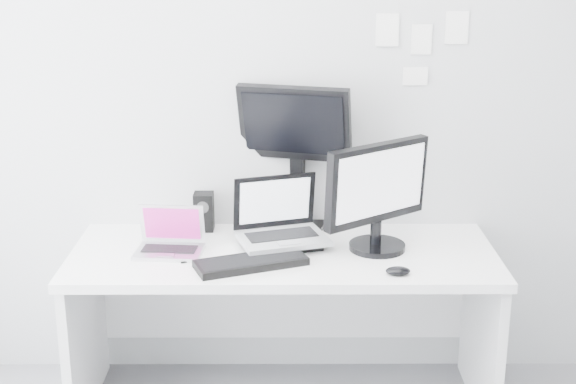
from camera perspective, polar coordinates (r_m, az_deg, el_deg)
The scene contains 13 objects.
back_wall at distance 3.61m, azimuth -0.34°, elevation 7.06°, with size 3.60×3.60×0.00m, color #B4B6B8.
desk at distance 3.59m, azimuth -0.32°, elevation -9.63°, with size 1.80×0.70×0.73m, color white.
macbook at distance 3.42m, azimuth -8.43°, elevation -2.71°, with size 0.28×0.21×0.21m, color #B7B7BB.
speaker at distance 3.69m, azimuth -5.93°, elevation -1.38°, with size 0.09×0.09×0.17m, color black.
dell_laptop at distance 3.44m, azimuth -0.38°, elevation -1.54°, with size 0.36×0.28×0.30m, color #9FA1A6.
rear_monitor at distance 3.63m, azimuth 0.55°, elevation 2.59°, with size 0.50×0.18×0.68m, color black.
samsung_monitor at distance 3.41m, azimuth 6.40°, elevation -0.24°, with size 0.52×0.24×0.48m, color black.
keyboard at distance 3.29m, azimuth -2.61°, elevation -4.98°, with size 0.45×0.16×0.03m, color black.
mouse at distance 3.23m, azimuth 7.73°, elevation -5.52°, with size 0.10×0.06×0.03m, color black.
wall_note_0 at distance 3.59m, azimuth 6.99°, elevation 11.23°, with size 0.10×0.00×0.14m, color white.
wall_note_1 at distance 3.62m, azimuth 9.36°, elevation 10.54°, with size 0.09×0.00×0.13m, color white.
wall_note_2 at distance 3.64m, azimuth 11.77°, elevation 11.24°, with size 0.10×0.00×0.14m, color white.
wall_note_3 at distance 3.64m, azimuth 8.93°, elevation 8.05°, with size 0.11×0.00×0.08m, color white.
Camera 1 is at (0.01, -1.96, 1.99)m, focal length 50.61 mm.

